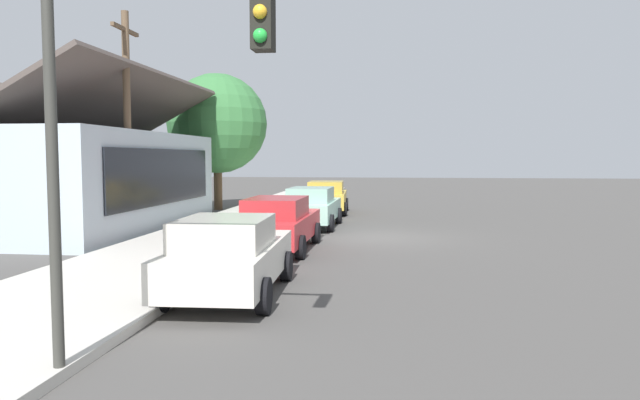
# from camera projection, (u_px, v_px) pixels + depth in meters

# --- Properties ---
(ground_plane) EXTENTS (120.00, 120.00, 0.00)m
(ground_plane) POSITION_uv_depth(u_px,v_px,m) (377.00, 238.00, 19.88)
(ground_plane) COLOR #4C4947
(sidewalk_curb) EXTENTS (60.00, 4.20, 0.16)m
(sidewalk_curb) POSITION_uv_depth(u_px,v_px,m) (219.00, 233.00, 20.55)
(sidewalk_curb) COLOR beige
(sidewalk_curb) RESTS_ON ground
(car_ivory) EXTENTS (4.60, 2.20, 1.59)m
(car_ivory) POSITION_uv_depth(u_px,v_px,m) (229.00, 255.00, 11.46)
(car_ivory) COLOR silver
(car_ivory) RESTS_ON ground
(car_cherry) EXTENTS (4.88, 2.02, 1.59)m
(car_cherry) POSITION_uv_depth(u_px,v_px,m) (279.00, 223.00, 17.08)
(car_cherry) COLOR red
(car_cherry) RESTS_ON ground
(car_seafoam) EXTENTS (4.56, 2.04, 1.59)m
(car_seafoam) POSITION_uv_depth(u_px,v_px,m) (312.00, 207.00, 22.69)
(car_seafoam) COLOR #9ED1BC
(car_seafoam) RESTS_ON ground
(car_mustard) EXTENTS (4.69, 2.23, 1.59)m
(car_mustard) POSITION_uv_depth(u_px,v_px,m) (327.00, 197.00, 28.50)
(car_mustard) COLOR gold
(car_mustard) RESTS_ON ground
(storefront_building) EXTENTS (12.34, 8.17, 5.91)m
(storefront_building) POSITION_uv_depth(u_px,v_px,m) (67.00, 177.00, 22.40)
(storefront_building) COLOR #ADBCC6
(storefront_building) RESTS_ON ground
(shade_tree) EXTENTS (5.18, 5.18, 7.10)m
(shade_tree) POSITION_uv_depth(u_px,v_px,m) (217.00, 124.00, 30.27)
(shade_tree) COLOR brown
(shade_tree) RESTS_ON ground
(traffic_light_main) EXTENTS (0.37, 2.79, 5.20)m
(traffic_light_main) POSITION_uv_depth(u_px,v_px,m) (134.00, 93.00, 6.80)
(traffic_light_main) COLOR #383833
(traffic_light_main) RESTS_ON ground
(utility_pole_wooden) EXTENTS (1.80, 0.24, 7.50)m
(utility_pole_wooden) POSITION_uv_depth(u_px,v_px,m) (127.00, 121.00, 19.14)
(utility_pole_wooden) COLOR brown
(utility_pole_wooden) RESTS_ON ground
(fire_hydrant_red) EXTENTS (0.22, 0.22, 0.71)m
(fire_hydrant_red) POSITION_uv_depth(u_px,v_px,m) (237.00, 231.00, 17.72)
(fire_hydrant_red) COLOR red
(fire_hydrant_red) RESTS_ON sidewalk_curb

